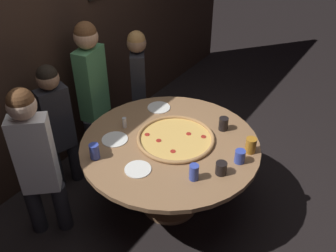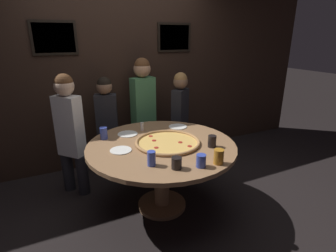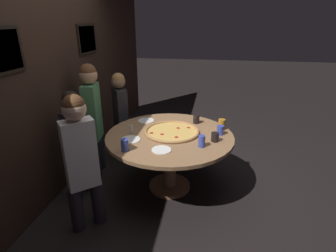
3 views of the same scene
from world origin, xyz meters
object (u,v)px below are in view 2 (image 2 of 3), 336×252
(giant_pizza, at_px, (168,142))
(diner_side_left, at_px, (180,114))
(drink_cup_centre_back, at_px, (212,141))
(white_plate_near_front, at_px, (128,134))
(diner_far_left, at_px, (70,129))
(drink_cup_far_right, at_px, (177,163))
(condiment_shaker, at_px, (142,126))
(white_plate_left_side, at_px, (121,150))
(diner_side_right, at_px, (107,120))
(drink_cup_near_left, at_px, (104,133))
(dining_table, at_px, (162,156))
(drink_cup_front_edge, at_px, (151,158))
(white_plate_beside_cup, at_px, (178,127))
(diner_centre_back, at_px, (143,107))
(drink_cup_near_right, at_px, (219,157))
(drink_cup_by_shaker, at_px, (201,161))

(giant_pizza, relative_size, diner_side_left, 0.50)
(drink_cup_centre_back, bearing_deg, white_plate_near_front, 133.23)
(white_plate_near_front, height_order, diner_far_left, diner_far_left)
(drink_cup_far_right, bearing_deg, condiment_shaker, 86.50)
(white_plate_left_side, xyz_separation_m, white_plate_near_front, (0.19, 0.39, 0.00))
(drink_cup_centre_back, xyz_separation_m, diner_side_right, (-0.73, 1.30, -0.06))
(giant_pizza, xyz_separation_m, drink_cup_near_left, (-0.56, 0.40, 0.05))
(drink_cup_centre_back, distance_m, diner_side_right, 1.50)
(dining_table, relative_size, white_plate_near_front, 6.81)
(drink_cup_far_right, bearing_deg, drink_cup_front_edge, 140.01)
(drink_cup_centre_back, bearing_deg, condiment_shaker, 121.91)
(white_plate_beside_cup, height_order, condiment_shaker, condiment_shaker)
(drink_cup_centre_back, bearing_deg, drink_cup_near_left, 144.00)
(white_plate_left_side, height_order, condiment_shaker, condiment_shaker)
(white_plate_beside_cup, distance_m, diner_centre_back, 0.70)
(drink_cup_centre_back, bearing_deg, diner_centre_back, 99.34)
(giant_pizza, relative_size, drink_cup_near_left, 5.13)
(dining_table, height_order, diner_side_right, diner_side_right)
(drink_cup_front_edge, relative_size, drink_cup_near_left, 1.00)
(giant_pizza, height_order, diner_centre_back, diner_centre_back)
(giant_pizza, bearing_deg, diner_side_right, 110.03)
(white_plate_near_front, xyz_separation_m, diner_side_right, (-0.09, 0.61, -0.01))
(diner_side_right, bearing_deg, dining_table, 124.37)
(giant_pizza, xyz_separation_m, drink_cup_front_edge, (-0.33, -0.37, 0.05))
(drink_cup_centre_back, relative_size, white_plate_near_front, 0.53)
(giant_pizza, relative_size, white_plate_near_front, 3.00)
(drink_cup_centre_back, xyz_separation_m, diner_centre_back, (-0.22, 1.33, 0.06))
(drink_cup_near_right, relative_size, white_plate_left_side, 0.63)
(giant_pizza, xyz_separation_m, drink_cup_near_right, (0.20, -0.59, 0.05))
(dining_table, relative_size, drink_cup_front_edge, 11.70)
(giant_pizza, distance_m, diner_side_left, 1.05)
(drink_cup_front_edge, xyz_separation_m, diner_far_left, (-0.54, 1.10, -0.01))
(white_plate_near_front, xyz_separation_m, condiment_shaker, (0.19, 0.05, 0.05))
(drink_cup_near_right, bearing_deg, condiment_shaker, 105.98)
(diner_side_right, bearing_deg, diner_side_left, -173.26)
(diner_side_left, relative_size, diner_far_left, 0.94)
(diner_side_left, bearing_deg, giant_pizza, 17.10)
(drink_cup_near_right, distance_m, diner_side_right, 1.73)
(drink_cup_centre_back, distance_m, drink_cup_near_left, 1.13)
(white_plate_left_side, bearing_deg, white_plate_beside_cup, 24.80)
(drink_cup_near_right, height_order, diner_centre_back, diner_centre_back)
(drink_cup_near_right, bearing_deg, diner_centre_back, 92.23)
(drink_cup_near_left, bearing_deg, condiment_shaker, 8.94)
(drink_cup_near_left, xyz_separation_m, diner_far_left, (-0.31, 0.33, -0.01))
(white_plate_left_side, xyz_separation_m, diner_centre_back, (0.62, 1.04, 0.11))
(white_plate_left_side, bearing_deg, drink_cup_by_shaker, -49.36)
(drink_cup_near_right, relative_size, diner_far_left, 0.09)
(diner_far_left, bearing_deg, dining_table, -173.07)
(drink_cup_front_edge, distance_m, drink_cup_near_left, 0.80)
(drink_cup_by_shaker, distance_m, diner_centre_back, 1.64)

